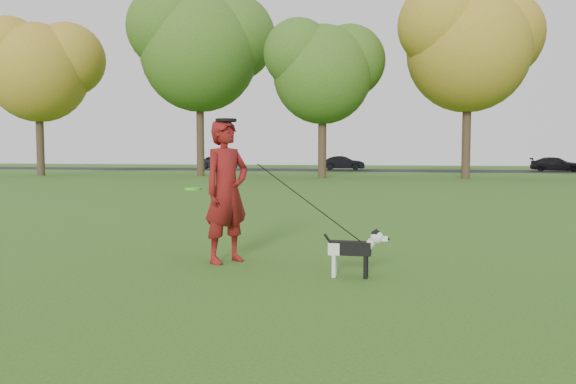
% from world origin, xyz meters
% --- Properties ---
extents(ground, '(120.00, 120.00, 0.00)m').
position_xyz_m(ground, '(0.00, 0.00, 0.00)').
color(ground, '#285116').
rests_on(ground, ground).
extents(road, '(120.00, 7.00, 0.02)m').
position_xyz_m(road, '(0.00, 40.00, 0.01)').
color(road, black).
rests_on(road, ground).
extents(man, '(0.75, 0.82, 1.88)m').
position_xyz_m(man, '(-1.33, 0.57, 0.94)').
color(man, '#62110E').
rests_on(man, ground).
extents(dog, '(0.77, 0.15, 0.58)m').
position_xyz_m(dog, '(0.41, 0.02, 0.35)').
color(dog, black).
rests_on(dog, ground).
extents(car_left, '(3.70, 2.06, 1.19)m').
position_xyz_m(car_left, '(-15.49, 40.00, 0.62)').
color(car_left, black).
rests_on(car_left, road).
extents(car_mid, '(3.64, 1.60, 1.16)m').
position_xyz_m(car_mid, '(-4.52, 40.00, 0.60)').
color(car_mid, black).
rests_on(car_mid, road).
extents(car_right, '(3.99, 2.28, 1.09)m').
position_xyz_m(car_right, '(11.85, 40.00, 0.56)').
color(car_right, black).
rests_on(car_right, road).
extents(man_held_items, '(2.41, 0.69, 1.50)m').
position_xyz_m(man_held_items, '(-0.19, 0.26, 0.85)').
color(man_held_items, '#42DA1B').
rests_on(man_held_items, ground).
extents(tree_row, '(51.74, 8.86, 12.01)m').
position_xyz_m(tree_row, '(-1.43, 26.07, 7.41)').
color(tree_row, '#38281C').
rests_on(tree_row, ground).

